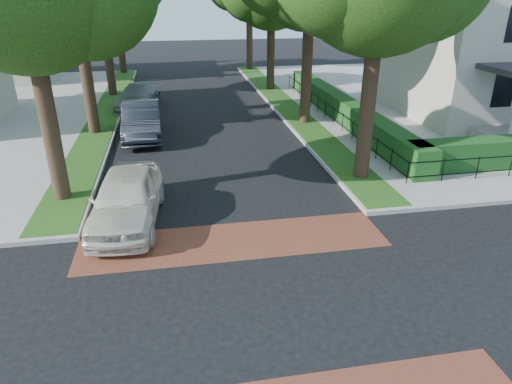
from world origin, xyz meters
The scene contains 10 objects.
ground centered at (0.00, 0.00, 0.00)m, with size 120.00×120.00×0.00m, color black.
sidewalk_ne centered at (19.50, 19.00, 0.07)m, with size 30.00×30.00×0.15m, color gray.
crosswalk_far centered at (0.00, 3.20, 0.01)m, with size 9.00×2.20×0.01m, color brown.
grass_strip_ne centered at (5.40, 19.10, 0.16)m, with size 1.60×29.80×0.02m, color #204714.
grass_strip_nw centered at (-5.40, 19.10, 0.16)m, with size 1.60×29.80×0.02m, color #204714.
hedge_main_road centered at (7.70, 15.00, 0.75)m, with size 1.00×18.00×1.20m, color #174317.
fence_main_road centered at (6.90, 15.00, 0.60)m, with size 0.06×18.00×0.90m, color black, non-canonical shape.
parked_car_front centered at (-3.12, 5.00, 0.84)m, with size 1.97×4.90×1.67m, color silver.
parked_car_middle centered at (-3.08, 14.22, 0.85)m, with size 1.79×5.15×1.70m, color black.
parked_car_rear centered at (-3.60, 20.21, 0.73)m, with size 2.05×5.04×1.46m, color slate.
Camera 1 is at (-1.44, -8.43, 6.86)m, focal length 32.00 mm.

